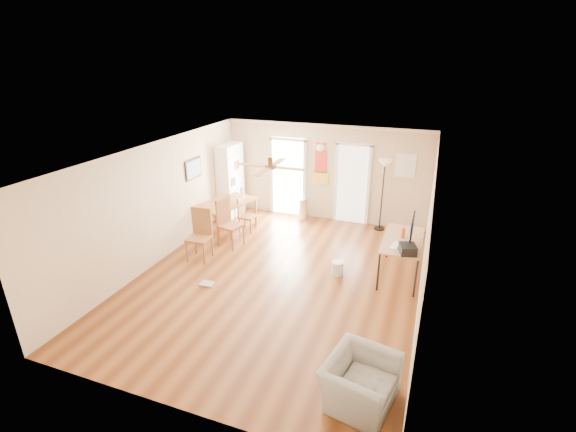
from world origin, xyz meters
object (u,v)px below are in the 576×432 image
at_px(dining_chair_near, 198,236).
at_px(wastebasket_a, 337,268).
at_px(bookshelf, 230,180).
at_px(computer_desk, 401,258).
at_px(armchair, 360,381).
at_px(trash_can, 304,209).
at_px(torchiere_lamp, 382,196).
at_px(dining_chair_right_b, 231,223).
at_px(dining_chair_right_a, 247,215).
at_px(printer, 408,249).
at_px(dining_table, 226,216).

bearing_deg(dining_chair_near, wastebasket_a, 2.86).
height_order(bookshelf, computer_desk, bookshelf).
bearing_deg(armchair, trash_can, 36.38).
height_order(bookshelf, torchiere_lamp, bookshelf).
relative_size(dining_chair_right_b, armchair, 1.19).
height_order(bookshelf, dining_chair_right_a, bookshelf).
bearing_deg(printer, dining_chair_right_b, 154.11).
height_order(dining_chair_right_b, computer_desk, dining_chair_right_b).
bearing_deg(bookshelf, dining_chair_near, -88.45).
xyz_separation_m(printer, wastebasket_a, (-1.35, 0.21, -0.76)).
bearing_deg(trash_can, torchiere_lamp, 0.67).
bearing_deg(dining_chair_right_a, dining_table, 100.66).
height_order(dining_chair_right_b, printer, dining_chair_right_b).
bearing_deg(torchiere_lamp, bookshelf, -174.54).
bearing_deg(bookshelf, printer, -37.24).
bearing_deg(bookshelf, dining_chair_right_a, -55.14).
bearing_deg(dining_chair_right_b, dining_chair_right_a, 13.68).
bearing_deg(bookshelf, armchair, -59.91).
bearing_deg(trash_can, armchair, -65.36).
bearing_deg(torchiere_lamp, armchair, -84.38).
relative_size(trash_can, computer_desk, 0.39).
bearing_deg(trash_can, wastebasket_a, -58.78).
distance_m(dining_chair_near, computer_desk, 4.34).
xyz_separation_m(trash_can, torchiere_lamp, (2.08, 0.02, 0.62)).
bearing_deg(armchair, torchiere_lamp, 17.35).
height_order(dining_chair_right_b, dining_chair_near, same).
bearing_deg(wastebasket_a, bookshelf, 148.02).
bearing_deg(dining_chair_near, dining_table, 92.57).
bearing_deg(dining_chair_near, armchair, -38.31).
xyz_separation_m(bookshelf, dining_chair_near, (0.58, -2.66, -0.44)).
relative_size(trash_can, torchiere_lamp, 0.33).
bearing_deg(trash_can, dining_table, -140.16).
distance_m(dining_chair_near, trash_can, 3.37).
relative_size(bookshelf, armchair, 2.10).
bearing_deg(dining_table, trash_can, 39.84).
distance_m(dining_table, dining_chair_right_b, 0.98).
relative_size(dining_chair_right_b, trash_can, 1.89).
relative_size(dining_chair_near, torchiere_lamp, 0.62).
bearing_deg(torchiere_lamp, dining_chair_right_b, -145.43).
distance_m(dining_table, torchiere_lamp, 4.02).
bearing_deg(dining_table, dining_chair_right_b, -55.05).
xyz_separation_m(computer_desk, printer, (0.13, -0.60, 0.50)).
relative_size(dining_chair_right_a, dining_chair_near, 0.79).
height_order(torchiere_lamp, computer_desk, torchiere_lamp).
xyz_separation_m(torchiere_lamp, printer, (0.87, -2.87, -0.02)).
relative_size(dining_table, armchair, 1.59).
distance_m(printer, armchair, 3.00).
bearing_deg(dining_chair_right_a, torchiere_lamp, -67.99).
xyz_separation_m(dining_table, armchair, (4.30, -4.39, -0.07)).
distance_m(trash_can, computer_desk, 3.60).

